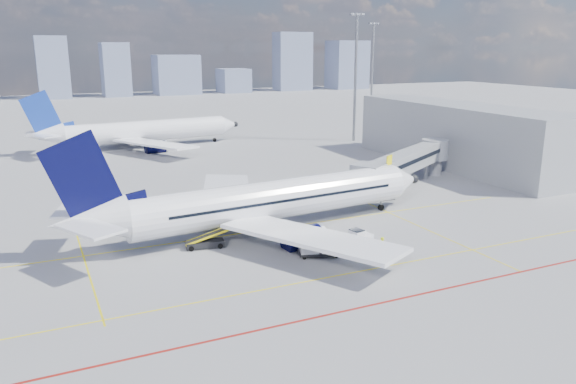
% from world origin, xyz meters
% --- Properties ---
extents(ground, '(420.00, 420.00, 0.00)m').
position_xyz_m(ground, '(0.00, 0.00, 0.00)').
color(ground, gray).
rests_on(ground, ground).
extents(apron_markings, '(90.00, 35.12, 0.01)m').
position_xyz_m(apron_markings, '(-0.58, -3.91, 0.01)').
color(apron_markings, yellow).
rests_on(apron_markings, ground).
extents(jet_bridge, '(23.55, 15.78, 6.30)m').
position_xyz_m(jet_bridge, '(23.51, 16.91, 3.74)').
color(jet_bridge, '#909498').
rests_on(jet_bridge, ground).
extents(terminal_block, '(10.00, 42.00, 10.00)m').
position_xyz_m(terminal_block, '(39.95, 26.00, 5.00)').
color(terminal_block, '#909498').
rests_on(terminal_block, ground).
extents(floodlight_mast_ne, '(3.20, 0.61, 25.45)m').
position_xyz_m(floodlight_mast_ne, '(38.00, 55.00, 13.59)').
color(floodlight_mast_ne, gray).
rests_on(floodlight_mast_ne, ground).
extents(floodlight_mast_far, '(3.20, 0.61, 25.45)m').
position_xyz_m(floodlight_mast_far, '(65.00, 90.00, 13.59)').
color(floodlight_mast_far, gray).
rests_on(floodlight_mast_far, ground).
extents(distant_skyline, '(251.45, 14.48, 25.55)m').
position_xyz_m(distant_skyline, '(6.03, 190.00, 10.01)').
color(distant_skyline, slate).
rests_on(distant_skyline, ground).
extents(main_aircraft, '(42.28, 36.80, 12.35)m').
position_xyz_m(main_aircraft, '(-2.26, 7.60, 3.22)').
color(main_aircraft, white).
rests_on(main_aircraft, ground).
extents(second_aircraft, '(41.05, 35.72, 12.00)m').
position_xyz_m(second_aircraft, '(-4.29, 64.31, 3.22)').
color(second_aircraft, white).
rests_on(second_aircraft, ground).
extents(baggage_tug, '(2.70, 1.97, 1.72)m').
position_xyz_m(baggage_tug, '(4.74, -0.39, 0.82)').
color(baggage_tug, white).
rests_on(baggage_tug, ground).
extents(cargo_dolly, '(4.23, 2.82, 2.13)m').
position_xyz_m(cargo_dolly, '(-0.06, -1.19, 1.17)').
color(cargo_dolly, black).
rests_on(cargo_dolly, ground).
extents(belt_loader, '(5.32, 1.95, 2.13)m').
position_xyz_m(belt_loader, '(-8.94, 5.37, 0.55)').
color(belt_loader, black).
rests_on(belt_loader, ground).
extents(ramp_worker, '(0.80, 0.82, 1.89)m').
position_xyz_m(ramp_worker, '(5.20, -3.78, 0.95)').
color(ramp_worker, '#F6FD1A').
rests_on(ramp_worker, ground).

